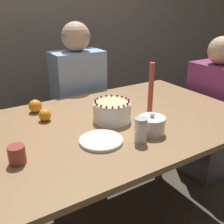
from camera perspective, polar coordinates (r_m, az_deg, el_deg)
ground_plane at (r=1.95m, az=-0.16°, el=-22.98°), size 12.00×12.00×0.00m
wall_behind at (r=2.66m, az=-17.26°, el=19.79°), size 8.00×0.05×2.60m
dining_table at (r=1.54m, az=-0.19°, el=-5.36°), size 1.62×1.01×0.77m
cake at (r=1.47m, az=0.00°, el=0.15°), size 0.21×0.21×0.12m
sugar_bowl at (r=1.35m, az=8.62°, el=-2.82°), size 0.14×0.14×0.11m
sugar_shaker at (r=1.25m, az=6.27°, el=-3.94°), size 0.06×0.06×0.12m
plate_stack at (r=1.27m, az=-2.38°, el=-6.22°), size 0.21×0.21×0.02m
candle at (r=1.50m, az=8.37°, el=3.55°), size 0.06×0.06×0.32m
cup at (r=1.17m, az=-20.00°, el=-8.75°), size 0.07×0.07×0.08m
orange_fruit_0 at (r=1.53m, az=-14.41°, el=-0.64°), size 0.07×0.07×0.07m
orange_fruit_1 at (r=1.66m, az=-16.35°, el=1.25°), size 0.08×0.08×0.08m
person_man_blue_shirt at (r=2.21m, az=-7.07°, el=0.30°), size 0.40×0.34×1.27m
person_woman_floral at (r=2.30m, az=20.76°, el=-1.49°), size 0.34×0.40×1.17m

